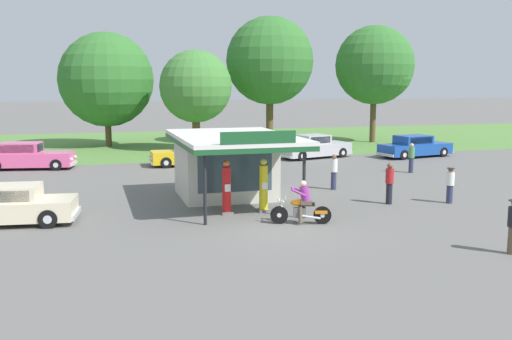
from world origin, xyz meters
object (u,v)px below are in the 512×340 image
(parked_car_back_row_far_right, at_px, (192,154))
(bystander_chatting_near_pumps, at_px, (411,157))
(bystander_admiring_sedan, at_px, (334,171))
(parked_car_back_row_centre_right, at_px, (415,147))
(parked_car_back_row_right, at_px, (314,147))
(featured_classic_sedan, at_px, (5,206))
(parked_car_back_row_centre_left, at_px, (28,157))
(bystander_leaning_by_kiosk, at_px, (389,182))
(gas_pump_offside, at_px, (264,187))
(motorcycle_with_rider, at_px, (302,206))
(gas_pump_nearside, at_px, (227,189))
(bystander_standing_back_lot, at_px, (450,184))

(parked_car_back_row_far_right, height_order, bystander_chatting_near_pumps, bystander_chatting_near_pumps)
(bystander_admiring_sedan, bearing_deg, parked_car_back_row_centre_right, 43.29)
(parked_car_back_row_right, xyz_separation_m, parked_car_back_row_centre_right, (6.77, -1.50, -0.02))
(featured_classic_sedan, xyz_separation_m, parked_car_back_row_centre_left, (-0.51, 14.07, 0.07))
(featured_classic_sedan, bearing_deg, bystander_chatting_near_pumps, 17.78)
(bystander_leaning_by_kiosk, bearing_deg, gas_pump_offside, 179.26)
(parked_car_back_row_far_right, xyz_separation_m, bystander_chatting_near_pumps, (11.37, -6.43, 0.20))
(gas_pump_offside, height_order, bystander_admiring_sedan, gas_pump_offside)
(motorcycle_with_rider, bearing_deg, gas_pump_nearside, 134.38)
(gas_pump_offside, distance_m, bystander_admiring_sedan, 5.85)
(bystander_leaning_by_kiosk, bearing_deg, parked_car_back_row_right, 79.90)
(motorcycle_with_rider, xyz_separation_m, bystander_admiring_sedan, (3.84, 5.91, 0.23))
(gas_pump_nearside, height_order, parked_car_back_row_right, gas_pump_nearside)
(bystander_leaning_by_kiosk, bearing_deg, parked_car_back_row_far_right, 113.43)
(parked_car_back_row_centre_left, xyz_separation_m, parked_car_back_row_far_right, (9.52, -1.11, -0.04))
(motorcycle_with_rider, relative_size, parked_car_back_row_centre_left, 0.40)
(bystander_chatting_near_pumps, bearing_deg, parked_car_back_row_far_right, 150.52)
(motorcycle_with_rider, height_order, parked_car_back_row_right, motorcycle_with_rider)
(bystander_leaning_by_kiosk, bearing_deg, gas_pump_nearside, 179.42)
(motorcycle_with_rider, bearing_deg, featured_classic_sedan, 163.94)
(gas_pump_offside, relative_size, parked_car_back_row_centre_right, 0.38)
(featured_classic_sedan, xyz_separation_m, bystander_chatting_near_pumps, (20.38, 6.53, 0.23))
(motorcycle_with_rider, height_order, bystander_standing_back_lot, motorcycle_with_rider)
(bystander_chatting_near_pumps, bearing_deg, parked_car_back_row_centre_left, 160.17)
(bystander_admiring_sedan, bearing_deg, motorcycle_with_rider, -123.02)
(parked_car_back_row_far_right, bearing_deg, featured_classic_sedan, -124.80)
(parked_car_back_row_far_right, xyz_separation_m, bystander_leaning_by_kiosk, (5.93, -13.69, 0.24))
(bystander_standing_back_lot, bearing_deg, gas_pump_offside, 175.50)
(featured_classic_sedan, height_order, bystander_standing_back_lot, bystander_standing_back_lot)
(gas_pump_nearside, relative_size, bystander_standing_back_lot, 1.39)
(bystander_chatting_near_pumps, bearing_deg, bystander_admiring_sedan, -150.54)
(parked_car_back_row_centre_left, bearing_deg, motorcycle_with_rider, -57.74)
(parked_car_back_row_far_right, relative_size, bystander_chatting_near_pumps, 2.99)
(gas_pump_nearside, distance_m, parked_car_back_row_centre_right, 21.13)
(gas_pump_offside, distance_m, bystander_chatting_near_pumps, 13.06)
(gas_pump_offside, bearing_deg, motorcycle_with_rider, -71.90)
(featured_classic_sedan, relative_size, bystander_leaning_by_kiosk, 3.04)
(featured_classic_sedan, relative_size, parked_car_back_row_centre_left, 0.99)
(parked_car_back_row_centre_left, distance_m, parked_car_back_row_right, 18.11)
(bystander_chatting_near_pumps, bearing_deg, featured_classic_sedan, -162.22)
(motorcycle_with_rider, height_order, parked_car_back_row_far_right, motorcycle_with_rider)
(gas_pump_offside, relative_size, parked_car_back_row_far_right, 0.42)
(motorcycle_with_rider, bearing_deg, bystander_admiring_sedan, 56.98)
(bystander_standing_back_lot, distance_m, bystander_admiring_sedan, 5.46)
(parked_car_back_row_centre_right, bearing_deg, bystander_admiring_sedan, -136.71)
(parked_car_back_row_centre_left, distance_m, parked_car_back_row_centre_right, 24.92)
(bystander_chatting_near_pumps, bearing_deg, parked_car_back_row_centre_right, 56.96)
(featured_classic_sedan, xyz_separation_m, bystander_leaning_by_kiosk, (14.94, -0.74, 0.27))
(gas_pump_nearside, height_order, parked_car_back_row_centre_left, gas_pump_nearside)
(gas_pump_nearside, xyz_separation_m, parked_car_back_row_centre_right, (16.38, 13.34, -0.28))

